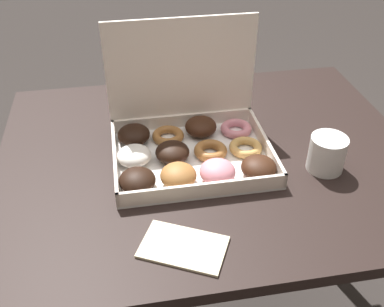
{
  "coord_description": "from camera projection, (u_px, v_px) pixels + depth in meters",
  "views": [
    {
      "loc": [
        -0.2,
        -0.91,
        1.44
      ],
      "look_at": [
        -0.05,
        -0.02,
        0.78
      ],
      "focal_mm": 42.0,
      "sensor_mm": 36.0,
      "label": 1
    }
  ],
  "objects": [
    {
      "name": "paper_napkin",
      "position": [
        183.0,
        247.0,
        0.89
      ],
      "size": [
        0.19,
        0.17,
        0.01
      ],
      "color": "beige",
      "rests_on": "dining_table"
    },
    {
      "name": "donut_box",
      "position": [
        187.0,
        140.0,
        1.11
      ],
      "size": [
        0.39,
        0.31,
        0.31
      ],
      "color": "white",
      "rests_on": "dining_table"
    },
    {
      "name": "coffee_mug",
      "position": [
        327.0,
        153.0,
        1.07
      ],
      "size": [
        0.09,
        0.09,
        0.09
      ],
      "color": "white",
      "rests_on": "dining_table"
    },
    {
      "name": "dining_table",
      "position": [
        208.0,
        186.0,
        1.22
      ],
      "size": [
        1.07,
        0.85,
        0.76
      ],
      "color": "black",
      "rests_on": "ground_plane"
    }
  ]
}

